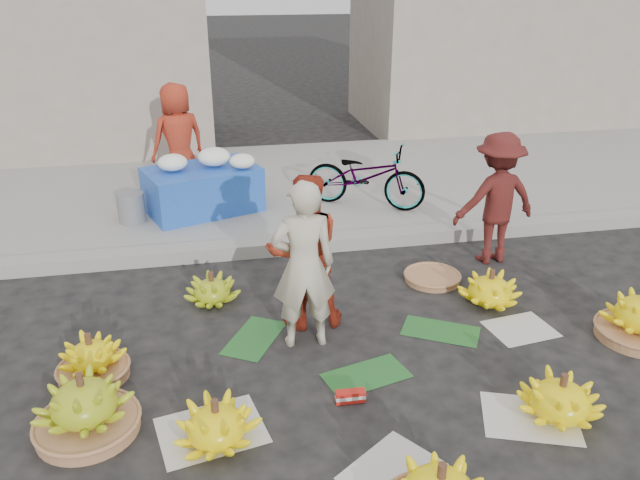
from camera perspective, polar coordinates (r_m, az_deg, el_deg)
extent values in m
plane|color=black|center=(5.13, 4.77, -10.86)|extent=(80.00, 80.00, 0.00)
cube|color=gray|center=(6.97, -0.02, -0.26)|extent=(40.00, 0.25, 0.15)
cube|color=gray|center=(8.90, -2.61, 5.04)|extent=(40.00, 4.00, 0.12)
cube|color=gray|center=(11.63, -26.06, 16.97)|extent=(6.00, 3.00, 4.00)
cylinder|color=#97623F|center=(4.69, -20.44, -15.61)|extent=(0.69, 0.69, 0.09)
cylinder|color=#47291C|center=(4.48, -21.10, -11.96)|extent=(0.05, 0.05, 0.12)
cylinder|color=#47291C|center=(4.23, -9.58, -14.89)|extent=(0.05, 0.05, 0.12)
cylinder|color=#47291C|center=(3.64, 11.08, -20.17)|extent=(0.05, 0.05, 0.12)
cylinder|color=#47291C|center=(4.68, 21.40, -12.00)|extent=(0.05, 0.05, 0.12)
cylinder|color=#97623F|center=(6.00, 26.98, -7.59)|extent=(0.68, 0.68, 0.09)
cylinder|color=#47291C|center=(5.96, 15.45, -3.17)|extent=(0.05, 0.05, 0.12)
cylinder|color=#97623F|center=(5.20, -19.97, -11.28)|extent=(0.53, 0.53, 0.09)
cylinder|color=#47291C|center=(5.05, -20.41, -8.65)|extent=(0.05, 0.05, 0.12)
cylinder|color=#47291C|center=(5.90, -9.92, -3.47)|extent=(0.05, 0.05, 0.12)
cylinder|color=#97623F|center=(6.39, 10.22, -3.41)|extent=(0.67, 0.67, 0.06)
cube|color=red|center=(4.66, 2.79, -14.08)|extent=(0.22, 0.08, 0.09)
imported|color=beige|center=(4.98, -1.51, -2.36)|extent=(0.53, 0.35, 1.43)
imported|color=#B6351C|center=(5.29, -1.42, -1.08)|extent=(0.67, 0.53, 1.37)
imported|color=maroon|center=(6.73, 15.81, 3.65)|extent=(0.94, 0.59, 1.40)
cube|color=#1C49B6|center=(7.83, -10.67, 4.57)|extent=(1.51, 1.22, 0.55)
ellipsoid|color=white|center=(7.67, -13.34, 6.85)|extent=(0.35, 0.35, 0.19)
ellipsoid|color=white|center=(7.77, -9.67, 7.45)|extent=(0.39, 0.39, 0.22)
ellipsoid|color=white|center=(7.63, -7.13, 7.12)|extent=(0.31, 0.31, 0.17)
cylinder|color=slate|center=(7.71, -16.86, 2.88)|extent=(0.31, 0.31, 0.36)
imported|color=#B6351C|center=(8.40, -12.83, 8.95)|extent=(0.84, 0.72, 1.46)
imported|color=gray|center=(7.83, 4.21, 5.87)|extent=(1.20, 1.57, 0.79)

